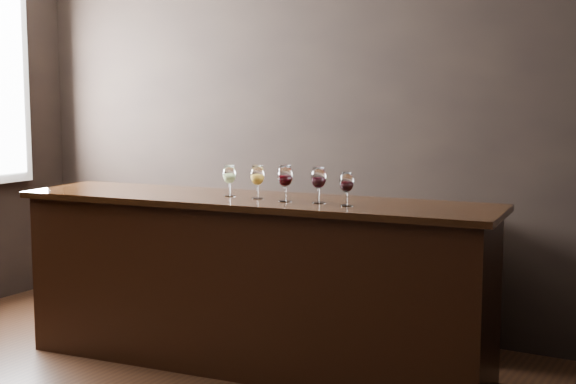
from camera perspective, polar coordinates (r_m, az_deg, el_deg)
The scene contains 9 objects.
room_shell at distance 4.22m, azimuth -15.23°, elevation 8.65°, with size 5.02×4.52×2.81m.
bar_counter at distance 4.94m, azimuth -2.52°, elevation -6.67°, with size 2.88×0.62×1.01m, color black.
bar_top at distance 4.84m, azimuth -2.55°, elevation -0.63°, with size 2.98×0.69×0.04m, color black.
back_bar_shelf at distance 5.79m, azimuth 0.03°, elevation -5.21°, with size 2.47×0.40×0.89m, color black.
glass_white at distance 4.91m, azimuth -4.19°, elevation 1.21°, with size 0.08×0.08×0.19m.
glass_amber at distance 4.78m, azimuth -2.20°, elevation 1.15°, with size 0.09×0.09×0.20m.
glass_red_a at distance 4.66m, azimuth -0.20°, elevation 1.10°, with size 0.09×0.09×0.21m.
glass_red_b at distance 4.59m, azimuth 2.19°, elevation 0.97°, with size 0.09×0.09×0.21m.
glass_red_c at distance 4.48m, azimuth 4.19°, elevation 0.65°, with size 0.08×0.08×0.19m.
Camera 1 is at (2.75, -2.87, 1.67)m, focal length 50.00 mm.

